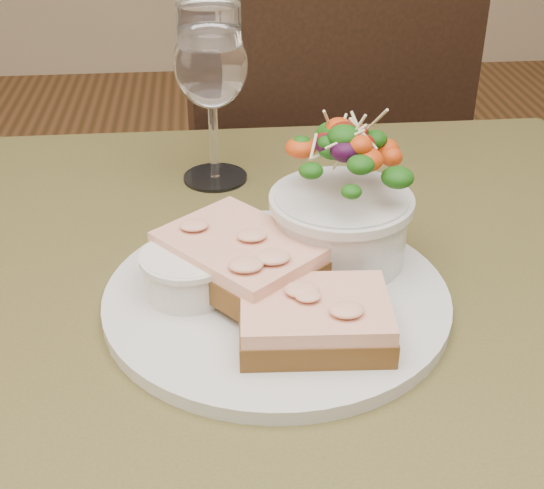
{
  "coord_description": "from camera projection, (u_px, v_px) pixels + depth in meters",
  "views": [
    {
      "loc": [
        -0.04,
        -0.5,
        1.11
      ],
      "look_at": [
        0.01,
        0.01,
        0.81
      ],
      "focal_mm": 50.0,
      "sensor_mm": 36.0,
      "label": 1
    }
  ],
  "objects": [
    {
      "name": "cafe_table",
      "position": [
        261.0,
        407.0,
        0.67
      ],
      "size": [
        0.8,
        0.8,
        0.75
      ],
      "color": "#443F1D",
      "rests_on": "ground"
    },
    {
      "name": "chair_far",
      "position": [
        293.0,
        300.0,
        1.43
      ],
      "size": [
        0.5,
        0.5,
        0.9
      ],
      "rotation": [
        0.0,
        0.0,
        3.36
      ],
      "color": "black",
      "rests_on": "ground"
    },
    {
      "name": "dinner_plate",
      "position": [
        277.0,
        298.0,
        0.62
      ],
      "size": [
        0.28,
        0.28,
        0.01
      ],
      "primitive_type": "cylinder",
      "color": "silver",
      "rests_on": "cafe_table"
    },
    {
      "name": "sandwich_front",
      "position": [
        315.0,
        319.0,
        0.56
      ],
      "size": [
        0.12,
        0.09,
        0.03
      ],
      "rotation": [
        0.0,
        0.0,
        -0.06
      ],
      "color": "#432512",
      "rests_on": "dinner_plate"
    },
    {
      "name": "sandwich_back",
      "position": [
        241.0,
        257.0,
        0.62
      ],
      "size": [
        0.15,
        0.16,
        0.03
      ],
      "rotation": [
        0.0,
        0.0,
        -0.87
      ],
      "color": "#432512",
      "rests_on": "dinner_plate"
    },
    {
      "name": "ramekin",
      "position": [
        188.0,
        271.0,
        0.61
      ],
      "size": [
        0.07,
        0.07,
        0.04
      ],
      "color": "silver",
      "rests_on": "dinner_plate"
    },
    {
      "name": "salad_bowl",
      "position": [
        342.0,
        198.0,
        0.64
      ],
      "size": [
        0.11,
        0.11,
        0.13
      ],
      "color": "silver",
      "rests_on": "dinner_plate"
    },
    {
      "name": "garnish",
      "position": [
        180.0,
        240.0,
        0.68
      ],
      "size": [
        0.05,
        0.04,
        0.02
      ],
      "color": "#123609",
      "rests_on": "dinner_plate"
    },
    {
      "name": "wine_glass",
      "position": [
        211.0,
        70.0,
        0.77
      ],
      "size": [
        0.08,
        0.08,
        0.18
      ],
      "color": "white",
      "rests_on": "cafe_table"
    }
  ]
}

